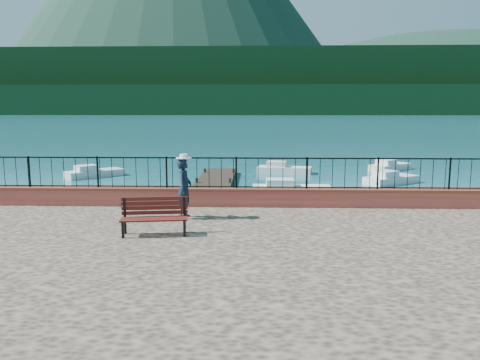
# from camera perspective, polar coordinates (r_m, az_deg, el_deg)

# --- Properties ---
(ground) EXTENTS (2000.00, 2000.00, 0.00)m
(ground) POSITION_cam_1_polar(r_m,az_deg,el_deg) (11.62, 0.26, -12.83)
(ground) COLOR #19596B
(ground) RESTS_ON ground
(parapet) EXTENTS (28.00, 0.46, 0.58)m
(parapet) POSITION_cam_1_polar(r_m,az_deg,el_deg) (14.76, 0.71, -2.10)
(parapet) COLOR #C55D47
(parapet) RESTS_ON promenade
(railing) EXTENTS (27.00, 0.05, 0.95)m
(railing) POSITION_cam_1_polar(r_m,az_deg,el_deg) (14.64, 0.72, 0.84)
(railing) COLOR black
(railing) RESTS_ON parapet
(dock) EXTENTS (2.00, 16.00, 0.30)m
(dock) POSITION_cam_1_polar(r_m,az_deg,el_deg) (23.28, -3.75, -1.45)
(dock) COLOR #2D231C
(dock) RESTS_ON ground
(far_forest) EXTENTS (900.00, 60.00, 18.00)m
(far_forest) POSITION_cam_1_polar(r_m,az_deg,el_deg) (310.83, 1.99, 9.65)
(far_forest) COLOR black
(far_forest) RESTS_ON ground
(foothills) EXTENTS (900.00, 120.00, 44.00)m
(foothills) POSITION_cam_1_polar(r_m,az_deg,el_deg) (371.22, 2.01, 11.51)
(foothills) COLOR black
(foothills) RESTS_ON ground
(companion_hill) EXTENTS (448.00, 384.00, 180.00)m
(companion_hill) POSITION_cam_1_polar(r_m,az_deg,el_deg) (611.62, 23.30, 7.67)
(companion_hill) COLOR #142D23
(companion_hill) RESTS_ON ground
(park_bench) EXTENTS (1.68, 0.75, 0.90)m
(park_bench) POSITION_cam_1_polar(r_m,az_deg,el_deg) (11.67, -10.38, -5.25)
(park_bench) COLOR black
(park_bench) RESTS_ON promenade
(person) EXTENTS (0.46, 0.65, 1.69)m
(person) POSITION_cam_1_polar(r_m,az_deg,el_deg) (13.21, -6.81, -1.01)
(person) COLOR black
(person) RESTS_ON promenade
(hat) EXTENTS (0.44, 0.44, 0.12)m
(hat) POSITION_cam_1_polar(r_m,az_deg,el_deg) (13.09, -6.88, 2.89)
(hat) COLOR white
(hat) RESTS_ON person
(boat_0) EXTENTS (4.18, 2.30, 0.80)m
(boat_0) POSITION_cam_1_polar(r_m,az_deg,el_deg) (20.07, -11.14, -2.53)
(boat_0) COLOR silver
(boat_0) RESTS_ON ground
(boat_1) EXTENTS (3.90, 1.32, 0.80)m
(boat_1) POSITION_cam_1_polar(r_m,az_deg,el_deg) (23.44, 6.31, -0.79)
(boat_1) COLOR white
(boat_1) RESTS_ON ground
(boat_2) EXTENTS (3.46, 2.90, 0.80)m
(boat_2) POSITION_cam_1_polar(r_m,az_deg,el_deg) (28.02, 17.96, 0.40)
(boat_2) COLOR silver
(boat_2) RESTS_ON ground
(boat_3) EXTENTS (3.45, 3.29, 0.80)m
(boat_3) POSITION_cam_1_polar(r_m,az_deg,el_deg) (30.67, -17.31, 1.12)
(boat_3) COLOR silver
(boat_3) RESTS_ON ground
(boat_4) EXTENTS (3.70, 1.94, 0.80)m
(boat_4) POSITION_cam_1_polar(r_m,az_deg,el_deg) (31.08, 5.43, 1.57)
(boat_4) COLOR silver
(boat_4) RESTS_ON ground
(boat_5) EXTENTS (3.34, 3.15, 0.80)m
(boat_5) POSITION_cam_1_polar(r_m,az_deg,el_deg) (34.13, 17.83, 1.83)
(boat_5) COLOR silver
(boat_5) RESTS_ON ground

